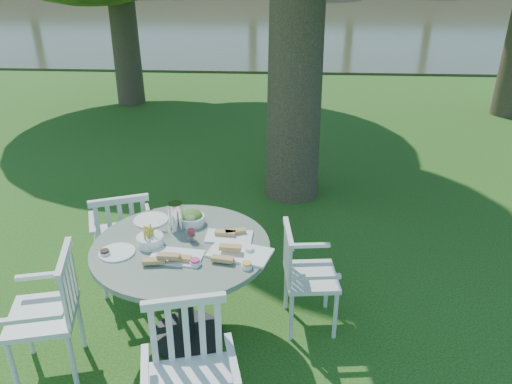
% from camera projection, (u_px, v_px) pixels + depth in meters
% --- Properties ---
extents(ground, '(140.00, 140.00, 0.00)m').
position_uv_depth(ground, '(255.00, 286.00, 4.51)').
color(ground, '#12390B').
rests_on(ground, ground).
extents(table, '(1.27, 1.27, 0.84)m').
position_uv_depth(table, '(183.00, 267.00, 3.62)').
color(table, black).
rests_on(table, ground).
extents(chair_ne, '(0.45, 0.48, 0.86)m').
position_uv_depth(chair_ne, '(300.00, 270.00, 3.85)').
color(chair_ne, silver).
rests_on(chair_ne, ground).
extents(chair_nw, '(0.61, 0.59, 0.94)m').
position_uv_depth(chair_nw, '(123.00, 234.00, 4.26)').
color(chair_nw, silver).
rests_on(chair_nw, ground).
extents(chair_sw, '(0.55, 0.57, 0.94)m').
position_uv_depth(chair_sw, '(55.00, 306.00, 3.38)').
color(chair_sw, silver).
rests_on(chair_sw, ground).
extents(chair_se, '(0.58, 0.56, 0.95)m').
position_uv_depth(chair_se, '(189.00, 366.00, 2.88)').
color(chair_se, silver).
rests_on(chair_se, ground).
extents(tableware, '(1.21, 0.77, 0.22)m').
position_uv_depth(tableware, '(181.00, 233.00, 3.60)').
color(tableware, white).
rests_on(tableware, table).
extents(river, '(100.00, 28.00, 0.12)m').
position_uv_depth(river, '(284.00, 15.00, 25.25)').
color(river, '#2E311D').
rests_on(river, ground).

